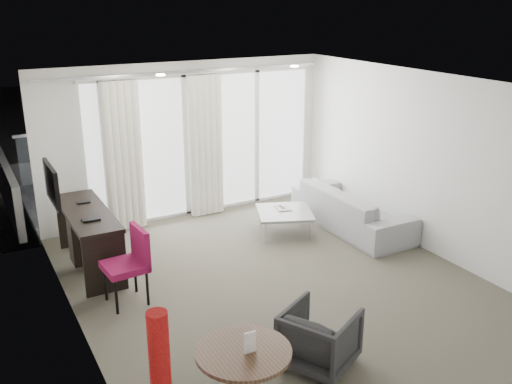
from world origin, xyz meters
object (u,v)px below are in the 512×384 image
sofa (351,208)px  rattan_chair_a (240,170)px  tub_armchair (319,338)px  round_table (244,383)px  coffee_table (284,222)px  desk (89,239)px  desk_chair (125,267)px  rattan_chair_b (255,153)px

sofa → rattan_chair_a: rattan_chair_a is taller
tub_armchair → rattan_chair_a: bearing=-47.0°
round_table → coffee_table: bearing=53.8°
sofa → desk: bearing=82.0°
desk_chair → sofa: bearing=4.7°
sofa → coffee_table: bearing=73.9°
desk_chair → desk: bearing=92.7°
desk_chair → coffee_table: desk_chair is taller
tub_armchair → coffee_table: 3.44m
desk → sofa: (4.05, -0.57, -0.09)m
desk_chair → sofa: 3.96m
round_table → coffee_table: (2.48, 3.40, -0.15)m
tub_armchair → desk: bearing=-3.8°
round_table → rattan_chair_a: 6.48m
desk → sofa: size_ratio=0.79×
desk_chair → rattan_chair_a: (3.25, 3.33, -0.11)m
desk_chair → rattan_chair_a: size_ratio=1.31×
desk → sofa: desk is taller
desk_chair → rattan_chair_b: (4.13, 4.31, -0.10)m
desk_chair → tub_armchair: bearing=-62.3°
desk → rattan_chair_b: bearing=36.0°
desk → rattan_chair_b: 5.30m
desk_chair → rattan_chair_a: desk_chair is taller
rattan_chair_a → rattan_chair_b: rattan_chair_b is taller
desk → round_table: 3.69m
round_table → rattan_chair_a: size_ratio=1.17×
coffee_table → rattan_chair_a: bearing=80.0°
rattan_chair_a → coffee_table: bearing=-100.6°
round_table → coffee_table: size_ratio=1.02×
desk → desk_chair: (0.15, -1.19, 0.06)m
sofa → rattan_chair_a: 2.78m
desk → rattan_chair_b: desk is taller
round_table → tub_armchair: 1.06m
round_table → rattan_chair_a: rattan_chair_a is taller
desk → tub_armchair: (1.51, -3.36, -0.10)m
coffee_table → sofa: bearing=-16.1°
desk_chair → tub_armchair: size_ratio=1.38×
desk → tub_armchair: desk is taller
rattan_chair_b → round_table: bearing=-122.2°
round_table → sofa: 4.71m
desk → tub_armchair: size_ratio=2.59×
round_table → tub_armchair: bearing=16.3°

